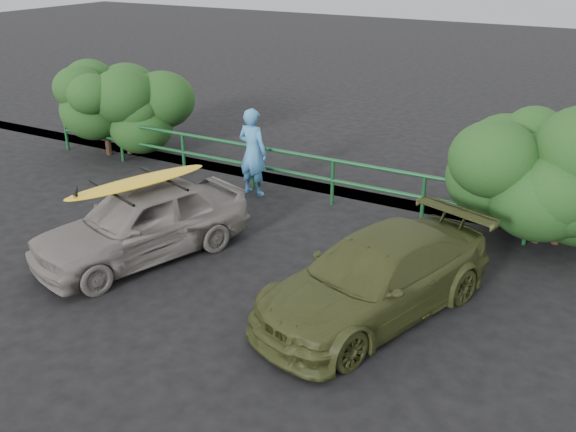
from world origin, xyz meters
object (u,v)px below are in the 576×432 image
object	(u,v)px
guardrail	(292,174)
olive_vehicle	(376,277)
sedan	(142,222)
surfboard	(138,182)
man	(253,152)

from	to	relation	value
guardrail	olive_vehicle	xyz separation A→B (m)	(3.49, -3.63, 0.09)
sedan	olive_vehicle	distance (m)	4.34
olive_vehicle	surfboard	xyz separation A→B (m)	(-4.33, -0.27, 0.82)
man	guardrail	bearing A→B (deg)	-155.54
man	surfboard	size ratio (longest dim) A/B	0.73
sedan	olive_vehicle	bearing A→B (deg)	22.14
olive_vehicle	man	size ratio (longest dim) A/B	2.16
olive_vehicle	surfboard	distance (m)	4.41
olive_vehicle	sedan	bearing A→B (deg)	-157.66
guardrail	sedan	size ratio (longest dim) A/B	3.56
sedan	olive_vehicle	size ratio (longest dim) A/B	0.93
guardrail	olive_vehicle	world-z (taller)	olive_vehicle
guardrail	sedan	world-z (taller)	sedan
olive_vehicle	surfboard	bearing A→B (deg)	-157.66
sedan	surfboard	world-z (taller)	surfboard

